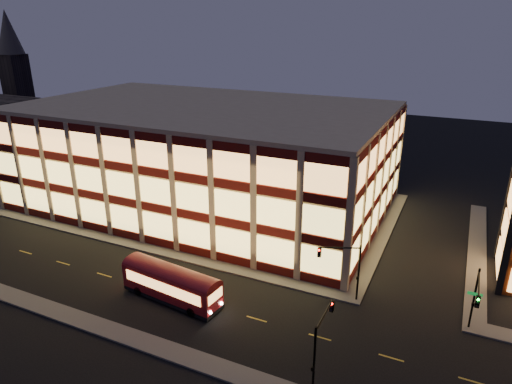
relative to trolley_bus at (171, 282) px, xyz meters
The scene contains 12 objects.
ground 10.03m from the trolley_bus, 137.41° to the left, with size 200.00×200.00×0.00m, color black.
sidewalk_office_south 12.92m from the trolley_bus, 143.22° to the left, with size 54.00×2.00×0.15m, color #514F4C.
sidewalk_office_east 28.49m from the trolley_bus, 56.33° to the left, with size 2.00×30.00×0.15m, color #514F4C.
sidewalk_tower_west 35.77m from the trolley_bus, 41.48° to the left, with size 2.00×30.00×0.15m, color #514F4C.
sidewalk_near 9.81m from the trolley_bus, 138.78° to the right, with size 100.00×2.00×0.15m, color #514F4C.
office_building 26.20m from the trolley_bus, 113.31° to the left, with size 50.45×30.45×14.50m.
church_tower 90.51m from the trolley_bus, 148.87° to the left, with size 5.00×5.00×18.00m, color #2D2621.
church_spire 92.66m from the trolley_bus, 148.87° to the left, with size 6.00×6.00×10.00m, color #4C473F.
traffic_signal_far 16.62m from the trolley_bus, 24.73° to the left, with size 3.79×1.87×6.00m.
traffic_signal_right 27.03m from the trolley_bus, 12.94° to the left, with size 1.20×4.37×6.00m.
traffic_signal_near 16.98m from the trolley_bus, 15.06° to the right, with size 0.32×4.45×6.00m.
trolley_bus is the anchor object (origin of this frame).
Camera 1 is at (30.76, -37.48, 25.49)m, focal length 32.00 mm.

